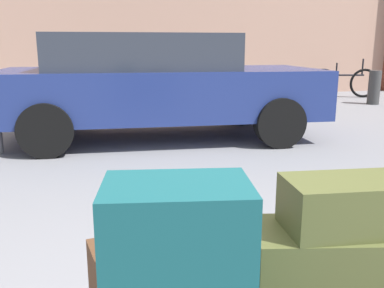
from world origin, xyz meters
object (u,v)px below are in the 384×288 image
(parked_car, at_px, (156,84))
(duffel_bag_olive_front_right, at_px, (342,265))
(bicycle_leaning, at_px, (344,83))
(bollard_kerb_mid, at_px, (306,90))
(suitcase_brown_rear_left, at_px, (176,277))
(suitcase_teal_stacked_top, at_px, (178,283))
(bollard_kerb_far, at_px, (374,88))
(bollard_kerb_near, at_px, (253,91))
(duffel_bag_olive_topmost_pile, at_px, (348,205))

(parked_car, bearing_deg, duffel_bag_olive_front_right, -92.24)
(duffel_bag_olive_front_right, bearing_deg, bicycle_leaning, 68.91)
(duffel_bag_olive_front_right, relative_size, bollard_kerb_mid, 0.89)
(suitcase_brown_rear_left, bearing_deg, suitcase_teal_stacked_top, -109.95)
(bicycle_leaning, relative_size, bollard_kerb_far, 2.32)
(suitcase_brown_rear_left, bearing_deg, bollard_kerb_far, 39.88)
(suitcase_brown_rear_left, bearing_deg, duffel_bag_olive_front_right, -20.65)
(parked_car, xyz_separation_m, bollard_kerb_far, (5.31, 2.17, -0.39))
(suitcase_teal_stacked_top, bearing_deg, suitcase_brown_rear_left, 88.66)
(bollard_kerb_near, height_order, bollard_kerb_far, same)
(suitcase_brown_rear_left, bearing_deg, bollard_kerb_near, 56.84)
(parked_car, bearing_deg, bollard_kerb_far, 22.19)
(suitcase_brown_rear_left, distance_m, bollard_kerb_near, 7.29)
(suitcase_teal_stacked_top, distance_m, suitcase_brown_rear_left, 0.38)
(bicycle_leaning, xyz_separation_m, bollard_kerb_near, (-3.01, -1.27, -0.00))
(duffel_bag_olive_front_right, bearing_deg, duffel_bag_olive_topmost_pile, 167.41)
(parked_car, distance_m, bicycle_leaning, 6.43)
(suitcase_brown_rear_left, relative_size, bicycle_leaning, 0.33)
(suitcase_teal_stacked_top, bearing_deg, duffel_bag_olive_front_right, 26.97)
(bollard_kerb_near, bearing_deg, bicycle_leaning, 22.93)
(bicycle_leaning, xyz_separation_m, bollard_kerb_mid, (-1.79, -1.27, -0.00))
(duffel_bag_olive_topmost_pile, bearing_deg, bollard_kerb_far, 58.41)
(suitcase_teal_stacked_top, height_order, suitcase_brown_rear_left, suitcase_teal_stacked_top)
(duffel_bag_olive_topmost_pile, bearing_deg, bollard_kerb_near, 76.60)
(duffel_bag_olive_front_right, bearing_deg, bollard_kerb_near, 82.85)
(suitcase_brown_rear_left, xyz_separation_m, parked_car, (0.77, 4.39, 0.31))
(duffel_bag_olive_topmost_pile, bearing_deg, suitcase_teal_stacked_top, -156.61)
(bicycle_leaning, bearing_deg, bollard_kerb_mid, -144.67)
(duffel_bag_olive_topmost_pile, height_order, bollard_kerb_far, duffel_bag_olive_topmost_pile)
(bollard_kerb_mid, bearing_deg, suitcase_brown_rear_left, -123.79)
(bollard_kerb_mid, distance_m, bollard_kerb_far, 1.69)
(parked_car, bearing_deg, suitcase_brown_rear_left, -99.90)
(parked_car, bearing_deg, bollard_kerb_near, 41.93)
(duffel_bag_olive_front_right, distance_m, bollard_kerb_near, 7.18)
(bollard_kerb_mid, height_order, bollard_kerb_far, same)
(suitcase_brown_rear_left, distance_m, bollard_kerb_mid, 7.89)
(duffel_bag_olive_front_right, xyz_separation_m, suitcase_brown_rear_left, (-0.59, 0.14, -0.03))
(duffel_bag_olive_front_right, relative_size, bicycle_leaning, 0.38)
(suitcase_teal_stacked_top, distance_m, parked_car, 4.80)
(duffel_bag_olive_front_right, relative_size, duffel_bag_olive_topmost_pile, 1.49)
(duffel_bag_olive_topmost_pile, relative_size, parked_car, 0.10)
(parked_car, bearing_deg, bicycle_leaning, 32.40)
(bollard_kerb_near, bearing_deg, duffel_bag_olive_topmost_pile, -111.13)
(parked_car, height_order, bollard_kerb_near, parked_car)
(suitcase_brown_rear_left, height_order, parked_car, parked_car)
(bollard_kerb_mid, bearing_deg, bicycle_leaning, 35.33)
(suitcase_teal_stacked_top, xyz_separation_m, bicycle_leaning, (6.26, 8.16, -0.26))
(duffel_bag_olive_topmost_pile, relative_size, bicycle_leaning, 0.26)
(suitcase_teal_stacked_top, bearing_deg, bicycle_leaning, 63.82)
(suitcase_teal_stacked_top, relative_size, suitcase_brown_rear_left, 1.02)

